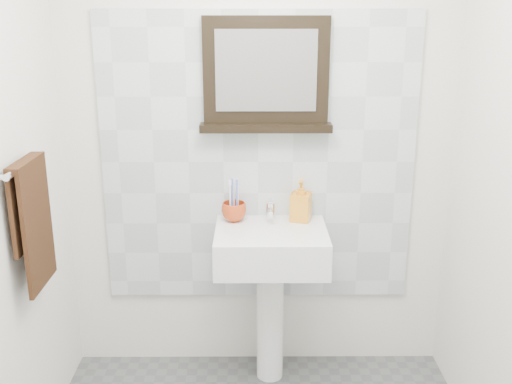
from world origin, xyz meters
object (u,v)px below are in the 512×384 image
pedestal_sink (271,263)px  toothbrush_cup (234,212)px  soap_dispenser (301,200)px  hand_towel (32,214)px  framed_mirror (266,77)px

pedestal_sink → toothbrush_cup: size_ratio=7.70×
soap_dispenser → hand_towel: bearing=-137.3°
soap_dispenser → framed_mirror: size_ratio=0.33×
toothbrush_cup → hand_towel: bearing=-146.4°
hand_towel → toothbrush_cup: bearing=33.6°
pedestal_sink → hand_towel: hand_towel is taller
framed_mirror → pedestal_sink: bearing=-82.5°
toothbrush_cup → hand_towel: 1.00m
soap_dispenser → framed_mirror: bearing=179.3°
toothbrush_cup → framed_mirror: 0.69m
pedestal_sink → framed_mirror: size_ratio=1.47×
pedestal_sink → toothbrush_cup: pedestal_sink is taller
pedestal_sink → hand_towel: bearing=-157.2°
framed_mirror → soap_dispenser: bearing=-18.0°
soap_dispenser → hand_towel: (-1.16, -0.55, 0.12)m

